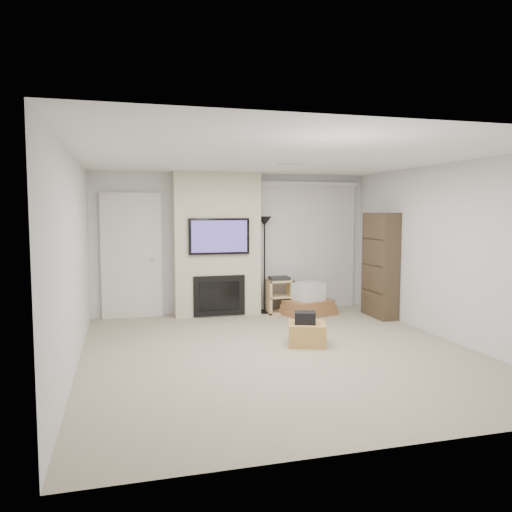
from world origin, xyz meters
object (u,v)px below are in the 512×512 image
object	(u,v)px
floor_lamp	(265,237)
av_stand	(279,294)
box_stack	(308,302)
bookshelf	(380,265)
ottoman	(307,334)

from	to	relation	value
floor_lamp	av_stand	world-z (taller)	floor_lamp
box_stack	bookshelf	xyz separation A→B (m)	(1.13, -0.49, 0.68)
box_stack	bookshelf	distance (m)	1.41
av_stand	box_stack	distance (m)	0.54
floor_lamp	av_stand	size ratio (longest dim) A/B	2.63
floor_lamp	av_stand	distance (m)	1.06
ottoman	floor_lamp	xyz separation A→B (m)	(0.04, 2.24, 1.22)
av_stand	bookshelf	world-z (taller)	bookshelf
box_stack	bookshelf	size ratio (longest dim) A/B	0.56
ottoman	floor_lamp	world-z (taller)	floor_lamp
ottoman	av_stand	size ratio (longest dim) A/B	0.76
floor_lamp	bookshelf	size ratio (longest dim) A/B	0.96
av_stand	bookshelf	distance (m)	1.84
ottoman	av_stand	world-z (taller)	av_stand
bookshelf	ottoman	bearing A→B (deg)	-143.40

